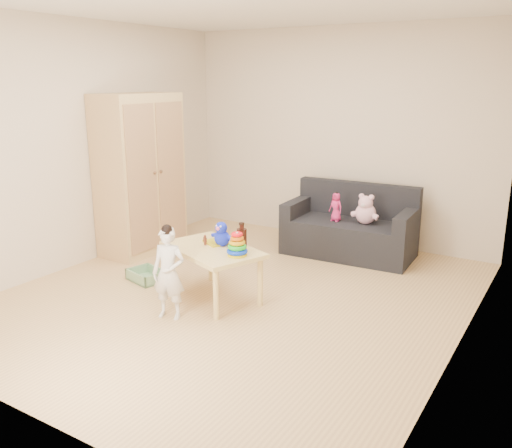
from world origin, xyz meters
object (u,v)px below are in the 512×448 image
Objects in this scene: sofa at (349,238)px; toddler at (169,274)px; wardrobe at (140,174)px; play_table at (213,273)px.

sofa is 2.49m from toddler.
wardrobe is at bearing -155.80° from sofa.
play_table is 0.56m from toddler.
wardrobe is 1.26× the size of sofa.
wardrobe is 1.95× the size of play_table.
sofa is 1.55× the size of play_table.
sofa is 1.86× the size of toddler.
wardrobe reaches higher than sofa.
wardrobe is at bearing 154.28° from play_table.
play_table reaches higher than sofa.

